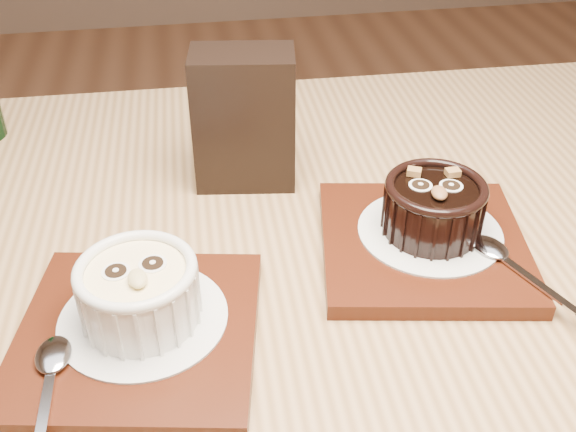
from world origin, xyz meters
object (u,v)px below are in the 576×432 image
Objects in this scene: tray_right at (423,244)px; table at (276,350)px; tray_left at (138,334)px; ramekin_dark at (434,205)px; ramekin_white at (139,290)px; condiment_stand at (244,119)px.

table is at bearing -174.29° from tray_right.
ramekin_dark reaches higher than tray_left.
tray_right is at bearing -126.60° from ramekin_dark.
tray_right is at bearing 15.79° from tray_left.
ramekin_white is 0.26m from ramekin_dark.
ramekin_dark reaches higher than tray_right.
condiment_stand is at bearing 54.05° from ramekin_white.
tray_right is at bearing 4.61° from ramekin_white.
condiment_stand is at bearing 63.52° from tray_left.
table is 13.58× the size of ramekin_dark.
tray_left is 1.00× the size of tray_right.
ramekin_dark is at bearing -43.02° from condiment_stand.
tray_right is 2.01× the size of ramekin_dark.
ramekin_dark is (0.01, 0.01, 0.04)m from tray_right.
tray_left reaches higher than table.
ramekin_white is at bearing -165.71° from tray_right.
table is at bearing 26.60° from tray_left.
ramekin_white is 0.51× the size of tray_right.
ramekin_white is at bearing -155.88° from table.
table is 0.20m from ramekin_dark.
tray_left is 0.25m from condiment_stand.
tray_left is 1.29× the size of condiment_stand.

